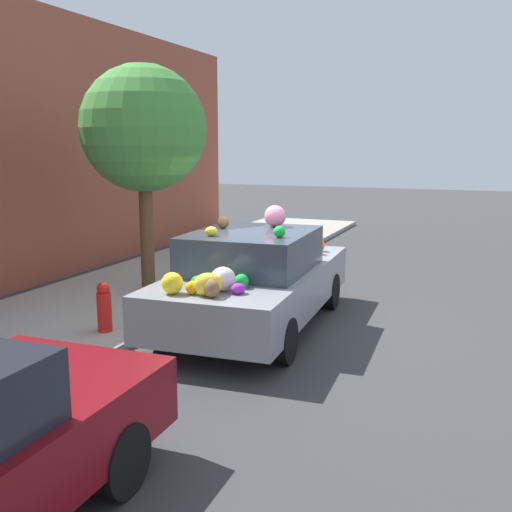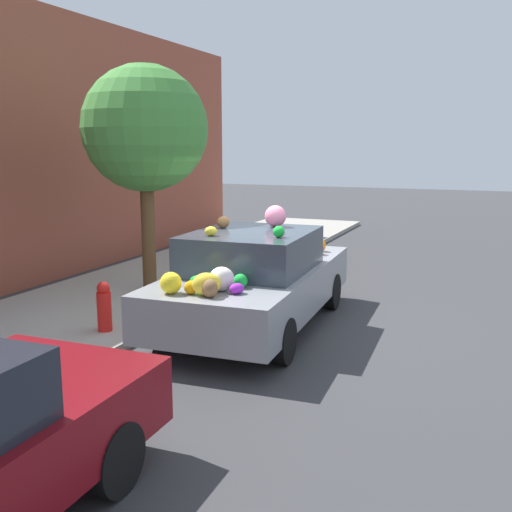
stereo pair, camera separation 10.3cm
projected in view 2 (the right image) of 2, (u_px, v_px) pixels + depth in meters
name	position (u px, v px, depth m)	size (l,w,h in m)	color
ground_plane	(252.00, 326.00, 8.94)	(60.00, 60.00, 0.00)	#38383A
sidewalk_curb	(102.00, 304.00, 9.95)	(24.00, 3.20, 0.11)	#9E998E
street_tree	(145.00, 130.00, 10.17)	(2.15, 2.15, 3.90)	brown
fire_hydrant	(104.00, 307.00, 8.27)	(0.20, 0.20, 0.70)	red
art_car	(255.00, 278.00, 8.73)	(4.42, 2.04, 1.77)	gray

